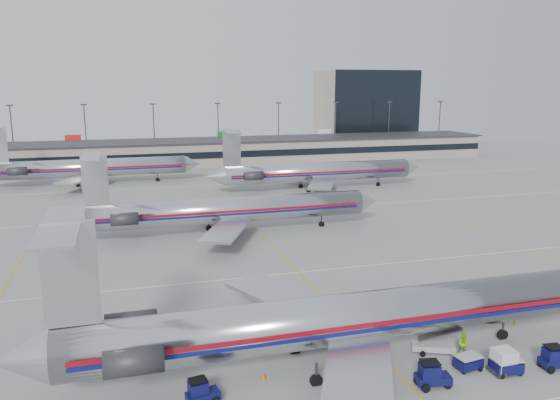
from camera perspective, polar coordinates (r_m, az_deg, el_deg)
name	(u,v)px	position (r m, az deg, el deg)	size (l,w,h in m)	color
ground	(333,307)	(51.30, 5.59, -11.10)	(260.00, 260.00, 0.00)	gray
apron_markings	(299,272)	(60.06, 2.04, -7.56)	(160.00, 0.15, 0.02)	silver
terminal	(194,152)	(143.86, -9.00, 4.98)	(162.00, 17.00, 6.25)	gray
light_mast_row	(187,127)	(157.21, -9.73, 7.51)	(163.60, 0.40, 15.28)	#38383D
distant_building	(365,108)	(189.57, 8.84, 9.44)	(30.00, 20.00, 25.00)	tan
jet_foreground	(332,320)	(40.21, 5.41, -12.34)	(46.13, 27.16, 12.07)	silver
jet_second_row	(225,210)	(74.86, -5.80, -1.03)	(44.15, 26.00, 11.56)	silver
jet_third_row	(314,172)	(106.85, 3.61, 2.96)	(44.24, 27.21, 12.10)	silver
jet_back_row	(88,168)	(118.77, -19.41, 3.21)	(44.30, 27.25, 12.11)	silver
tug_left	(201,392)	(37.22, -8.27, -19.26)	(2.28, 1.43, 1.73)	#0B0D3C
tug_center	(431,375)	(39.87, 15.55, -17.22)	(2.49, 1.55, 1.89)	#0B0D3C
tug_right	(554,358)	(45.16, 26.75, -14.55)	(2.32, 1.32, 1.81)	#0B0D3C
cart_inner	(506,365)	(43.26, 22.55, -15.68)	(2.14, 1.57, 1.14)	#0B0D3C
cart_outer	(468,362)	(42.91, 19.05, -15.73)	(1.97, 1.48, 1.03)	#0B0D3C
uld_container	(504,361)	(43.06, 22.33, -15.34)	(1.72, 1.44, 1.80)	#2D2D30
belt_loader	(434,345)	(44.68, 15.79, -14.38)	(3.88, 2.33, 2.00)	#A5A5A5
ramp_worker_near	(515,316)	(50.92, 23.36, -11.04)	(0.72, 0.47, 1.98)	#93C412
ramp_worker_far	(464,344)	(44.63, 18.64, -14.09)	(0.87, 0.68, 1.79)	#89D414
cone_left	(264,376)	(39.72, -1.74, -17.86)	(0.38, 0.38, 0.52)	#D05906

